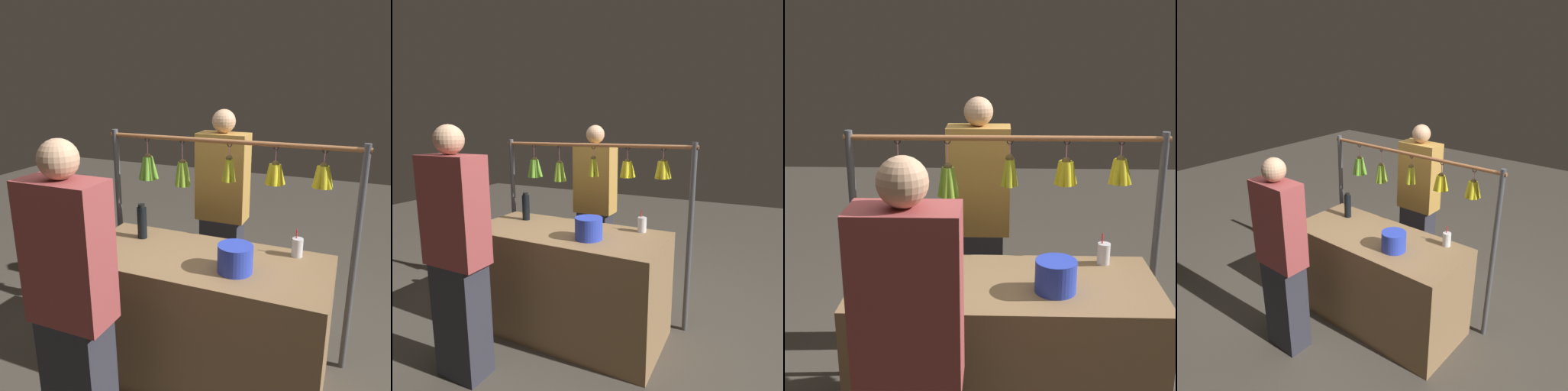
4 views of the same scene
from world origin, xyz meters
The scene contains 7 objects.
market_counter centered at (0.00, 0.00, 0.44)m, with size 1.58×0.71×0.87m, color olive.
display_rack centered at (0.02, -0.45, 1.15)m, with size 1.83×0.14×1.58m.
water_bottle centered at (0.51, -0.14, 0.99)m, with size 0.07×0.07×0.25m.
blue_bucket centered at (-0.25, 0.10, 0.95)m, with size 0.21×0.21×0.16m, color blue.
drink_cup centered at (-0.55, -0.25, 0.93)m, with size 0.07×0.07×0.17m.
vendor_person centered at (0.17, -0.89, 0.85)m, with size 0.41×0.22×1.72m.
customer_person centered at (0.38, 0.77, 0.84)m, with size 0.41×0.22×1.71m.
Camera 3 is at (0.05, 2.60, 2.11)m, focal length 50.69 mm.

